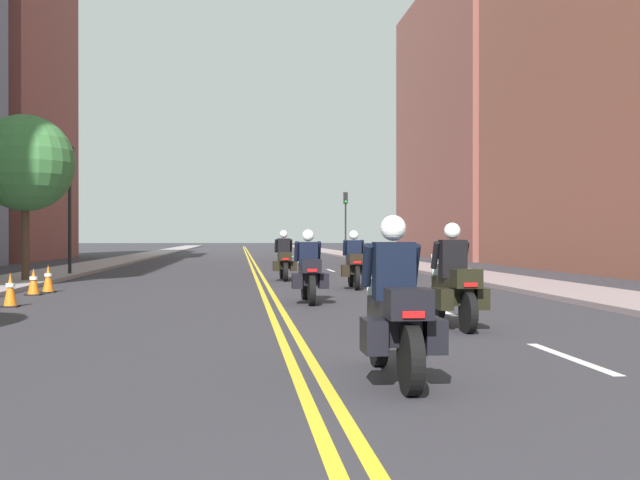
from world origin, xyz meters
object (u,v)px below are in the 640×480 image
at_px(motorcycle_2, 309,273).
at_px(traffic_cone_2, 48,279).
at_px(traffic_light_near, 70,187).
at_px(motorcycle_3, 354,264).
at_px(motorcycle_4, 284,261).
at_px(traffic_cone_0, 10,290).
at_px(traffic_cone_1, 34,282).
at_px(motorcycle_0, 395,315).
at_px(street_tree_1, 25,163).
at_px(traffic_light_far, 346,212).
at_px(motorcycle_1, 454,286).

distance_m(motorcycle_2, traffic_cone_2, 7.44).
bearing_deg(traffic_cone_2, traffic_light_near, 98.26).
xyz_separation_m(motorcycle_3, traffic_light_near, (-9.20, 7.35, 2.56)).
relative_size(motorcycle_4, traffic_cone_0, 3.10).
bearing_deg(traffic_cone_1, motorcycle_0, -61.48).
bearing_deg(traffic_cone_2, street_tree_1, 112.34).
bearing_deg(motorcycle_0, traffic_light_near, 109.69).
height_order(motorcycle_0, traffic_light_far, traffic_light_far).
xyz_separation_m(motorcycle_2, traffic_cone_2, (-6.37, 3.83, -0.29)).
xyz_separation_m(motorcycle_0, motorcycle_4, (-0.07, 17.87, -0.01)).
height_order(motorcycle_1, street_tree_1, street_tree_1).
xyz_separation_m(motorcycle_3, traffic_cone_2, (-8.03, -0.66, -0.31)).
distance_m(motorcycle_1, motorcycle_4, 13.68).
relative_size(motorcycle_1, motorcycle_4, 1.04).
bearing_deg(motorcycle_1, traffic_light_near, 118.12).
xyz_separation_m(traffic_cone_0, traffic_light_near, (-1.40, 12.15, 2.88)).
height_order(traffic_cone_1, traffic_cone_2, traffic_cone_2).
height_order(traffic_cone_0, traffic_light_far, traffic_light_far).
height_order(traffic_cone_0, traffic_cone_2, traffic_cone_2).
relative_size(motorcycle_2, traffic_light_far, 0.49).
height_order(motorcycle_2, traffic_cone_2, motorcycle_2).
distance_m(motorcycle_1, traffic_cone_0, 9.16).
bearing_deg(traffic_light_near, street_tree_1, -96.07).
distance_m(motorcycle_4, traffic_cone_2, 8.04).
relative_size(motorcycle_1, traffic_cone_0, 3.21).
xyz_separation_m(motorcycle_2, motorcycle_4, (-0.03, 8.77, 0.00)).
height_order(motorcycle_4, street_tree_1, street_tree_1).
bearing_deg(traffic_cone_2, traffic_cone_1, -98.73).
distance_m(traffic_cone_1, street_tree_1, 6.01).
height_order(motorcycle_1, traffic_cone_2, motorcycle_1).
distance_m(motorcycle_0, motorcycle_1, 4.69).
height_order(motorcycle_4, traffic_cone_0, motorcycle_4).
bearing_deg(motorcycle_0, motorcycle_3, 83.00).
distance_m(motorcycle_3, traffic_cone_2, 8.07).
xyz_separation_m(traffic_cone_2, traffic_light_near, (-1.16, 8.01, 2.87)).
bearing_deg(traffic_cone_0, traffic_light_far, 72.19).
height_order(motorcycle_1, traffic_cone_1, motorcycle_1).
bearing_deg(motorcycle_2, motorcycle_1, -69.02).
distance_m(traffic_cone_1, traffic_light_far, 36.68).
xyz_separation_m(traffic_light_far, street_tree_1, (-13.93, -29.59, 0.51)).
bearing_deg(motorcycle_3, motorcycle_0, -94.56).
height_order(motorcycle_0, traffic_cone_2, motorcycle_0).
bearing_deg(motorcycle_4, motorcycle_2, -90.71).
relative_size(traffic_cone_1, traffic_light_far, 0.14).
relative_size(motorcycle_3, traffic_cone_1, 3.42).
bearing_deg(traffic_light_far, traffic_cone_1, -109.94).
xyz_separation_m(motorcycle_1, motorcycle_3, (-0.20, 9.27, 0.00)).
relative_size(motorcycle_2, traffic_cone_1, 3.40).
height_order(traffic_cone_0, street_tree_1, street_tree_1).
height_order(motorcycle_1, motorcycle_3, motorcycle_1).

